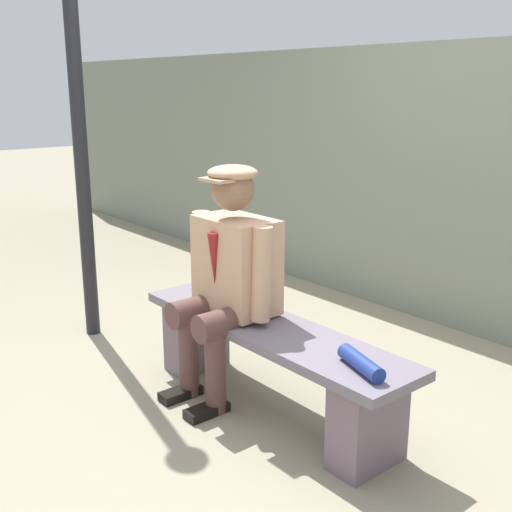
% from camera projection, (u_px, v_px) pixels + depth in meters
% --- Properties ---
extents(ground_plane, '(30.00, 30.00, 0.00)m').
position_uv_depth(ground_plane, '(269.00, 408.00, 3.41)').
color(ground_plane, gray).
extents(bench, '(1.74, 0.42, 0.47)m').
position_uv_depth(bench, '(269.00, 356.00, 3.33)').
color(bench, slate).
rests_on(bench, ground).
extents(seated_man, '(0.62, 0.56, 1.28)m').
position_uv_depth(seated_man, '(229.00, 271.00, 3.39)').
color(seated_man, tan).
rests_on(seated_man, ground).
extents(rolled_magazine, '(0.30, 0.16, 0.07)m').
position_uv_depth(rolled_magazine, '(361.00, 363.00, 2.76)').
color(rolled_magazine, navy).
rests_on(rolled_magazine, bench).
extents(stadium_wall, '(12.00, 0.24, 1.96)m').
position_uv_depth(stadium_wall, '(479.00, 191.00, 4.30)').
color(stadium_wall, gray).
rests_on(stadium_wall, ground).
extents(lamp_post, '(0.20, 0.20, 2.93)m').
position_uv_depth(lamp_post, '(75.00, 75.00, 3.99)').
color(lamp_post, black).
rests_on(lamp_post, ground).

